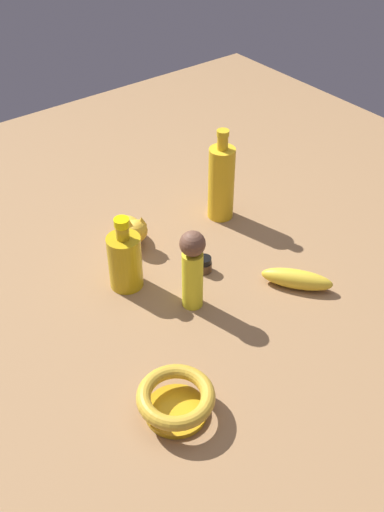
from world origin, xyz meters
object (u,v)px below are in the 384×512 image
person_figure_adult (193,267)px  cat_figurine (132,230)px  bowl (176,399)px  bottle_short (125,260)px  banana (297,279)px  nail_polish_jar (204,264)px  bottle_tall (221,182)px

person_figure_adult → cat_figurine: 0.27m
bowl → cat_figurine: (0.21, 0.47, -0.00)m
person_figure_adult → cat_figurine: person_figure_adult is taller
bottle_short → bowl: bearing=-109.0°
bowl → person_figure_adult: bearing=46.4°
bowl → cat_figurine: size_ratio=1.03×
banana → nail_polish_jar: (-0.13, 0.17, -0.00)m
banana → bottle_tall: (0.04, 0.31, 0.08)m
bowl → bottle_tall: bottle_tall is taller
bottle_short → banana: bottle_short is taller
banana → nail_polish_jar: bearing=179.8°
banana → nail_polish_jar: size_ratio=4.24×
bowl → bottle_short: 0.37m
bowl → nail_polish_jar: size_ratio=3.75×
person_figure_adult → bottle_short: (-0.08, 0.14, -0.03)m
bottle_short → cat_figurine: (0.09, 0.12, -0.03)m
person_figure_adult → banana: 0.25m
person_figure_adult → bottle_tall: size_ratio=0.79×
bottle_tall → banana: bearing=-97.8°
cat_figurine → nail_polish_jar: (0.07, -0.19, -0.02)m
bowl → bottle_tall: 0.62m
person_figure_adult → bottle_tall: 0.34m
bowl → cat_figurine: cat_figurine is taller
nail_polish_jar → person_figure_adult: bearing=-141.2°
bowl → cat_figurine: 0.51m
bottle_short → person_figure_adult: bearing=-61.4°
person_figure_adult → bottle_short: 0.16m
person_figure_adult → cat_figurine: (0.02, 0.26, -0.06)m
person_figure_adult → nail_polish_jar: (0.09, 0.07, -0.08)m
bowl → banana: bearing=14.9°
person_figure_adult → banana: size_ratio=1.21×
bottle_tall → nail_polish_jar: bottle_tall is taller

